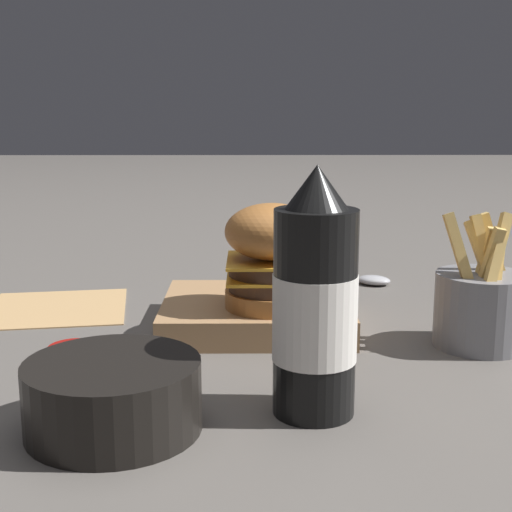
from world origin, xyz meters
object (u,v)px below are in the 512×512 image
(fries_basket, at_px, (481,306))
(side_bowl, at_px, (113,394))
(spoon, at_px, (359,279))
(ketchup_bottle, at_px, (315,305))
(serving_board, at_px, (256,313))
(burger, at_px, (272,255))

(fries_basket, xyz_separation_m, side_bowl, (-0.34, -0.20, -0.01))
(side_bowl, height_order, spoon, side_bowl)
(fries_basket, relative_size, spoon, 0.85)
(ketchup_bottle, xyz_separation_m, side_bowl, (-0.16, -0.03, -0.06))
(serving_board, bearing_deg, fries_basket, -16.66)
(burger, distance_m, ketchup_bottle, 0.21)
(ketchup_bottle, relative_size, side_bowl, 1.48)
(fries_basket, relative_size, side_bowl, 1.06)
(fries_basket, bearing_deg, burger, 169.75)
(ketchup_bottle, xyz_separation_m, spoon, (0.10, 0.44, -0.08))
(serving_board, bearing_deg, side_bowl, -112.83)
(serving_board, bearing_deg, burger, -61.43)
(fries_basket, bearing_deg, serving_board, 163.34)
(spoon, bearing_deg, side_bowl, -94.44)
(side_bowl, bearing_deg, burger, 61.34)
(burger, bearing_deg, fries_basket, -10.25)
(burger, xyz_separation_m, fries_basket, (0.22, -0.04, -0.05))
(serving_board, relative_size, burger, 1.85)
(serving_board, height_order, spoon, serving_board)
(burger, relative_size, fries_basket, 0.79)
(fries_basket, bearing_deg, side_bowl, -150.41)
(ketchup_bottle, height_order, spoon, ketchup_bottle)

